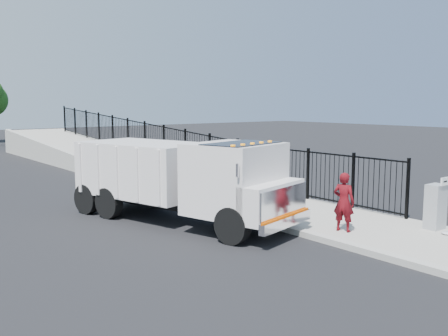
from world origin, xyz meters
TOP-DOWN VIEW (x-y plane):
  - ground at (0.00, 0.00)m, footprint 120.00×120.00m
  - sidewalk at (1.93, -2.00)m, footprint 3.55×12.00m
  - curb at (0.00, -2.00)m, footprint 0.30×12.00m
  - ramp at (2.12, 16.00)m, footprint 3.95×24.06m
  - iron_fence at (3.55, 12.00)m, footprint 0.10×28.00m
  - truck at (-1.70, 2.17)m, footprint 4.18×7.78m
  - worker at (0.88, -1.76)m, footprint 0.54×0.68m
  - utility_cabinet at (3.10, -3.15)m, footprint 0.55×0.40m
  - arrow_sign at (3.10, -3.37)m, footprint 0.35×0.04m
  - debris at (2.80, -3.69)m, footprint 0.31×0.31m

SIDE VIEW (x-z plane):
  - ground at x=0.00m, z-range 0.00..0.00m
  - ramp at x=2.12m, z-range -1.60..1.60m
  - sidewalk at x=1.93m, z-range 0.00..0.12m
  - curb at x=0.00m, z-range 0.00..0.16m
  - debris at x=2.80m, z-range 0.12..0.20m
  - utility_cabinet at x=3.10m, z-range 0.12..1.37m
  - iron_fence at x=3.55m, z-range 0.00..1.80m
  - worker at x=0.88m, z-range 0.12..1.74m
  - truck at x=-1.70m, z-range 0.16..2.70m
  - arrow_sign at x=3.10m, z-range 1.37..1.59m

